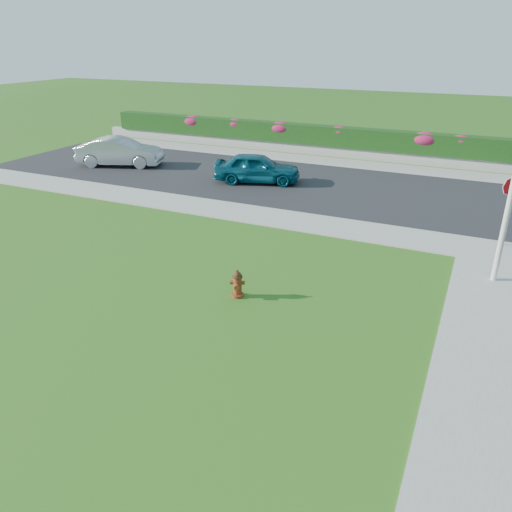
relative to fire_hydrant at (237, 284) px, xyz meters
The scene contains 17 objects.
ground 2.85m from the fire_hydrant, 107.17° to the right, with size 120.00×120.00×0.00m, color black.
street_far 12.72m from the fire_hydrant, 117.30° to the left, with size 26.00×8.00×0.04m, color black.
sidewalk_far 9.30m from the fire_hydrant, 137.32° to the left, with size 24.00×2.00×0.04m, color gray.
curb_corner 8.82m from the fire_hydrant, 45.62° to the left, with size 2.00×2.00×0.04m, color gray.
sidewalk_beyond 16.41m from the fire_hydrant, 96.42° to the left, with size 34.00×2.00×0.04m, color gray.
retaining_wall 17.90m from the fire_hydrant, 95.88° to the left, with size 34.00×0.40×0.60m, color gray.
hedge 18.01m from the fire_hydrant, 95.85° to the left, with size 32.00×0.90×1.10m, color black.
fire_hydrant is the anchor object (origin of this frame).
sedan_teal 11.49m from the fire_hydrant, 112.11° to the left, with size 1.64×4.08×1.39m, color #0B485A.
sedan_silver 16.33m from the fire_hydrant, 139.60° to the left, with size 1.58×4.52×1.49m, color #95979B.
stop_sign 9.52m from the fire_hydrant, 47.10° to the left, with size 0.53×0.41×2.40m.
flower_clump_a 21.62m from the fire_hydrant, 124.46° to the left, with size 1.42×0.91×0.71m, color #A41C50.
flower_clump_b 20.01m from the fire_hydrant, 117.03° to the left, with size 1.22×0.78×0.61m, color #A41C50.
flower_clump_c 18.82m from the fire_hydrant, 108.72° to the left, with size 1.43×0.92×0.72m, color #A41C50.
flower_clump_d 17.99m from the fire_hydrant, 97.64° to the left, with size 1.13×0.73×0.57m, color #A41C50.
flower_clump_e 17.99m from the fire_hydrant, 82.44° to the left, with size 1.51×0.97×0.75m, color #A41C50.
flower_clump_f 18.32m from the fire_hydrant, 76.76° to the left, with size 1.12×0.72×0.56m, color #A41C50.
Camera 1 is at (6.32, -7.96, 6.50)m, focal length 35.00 mm.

